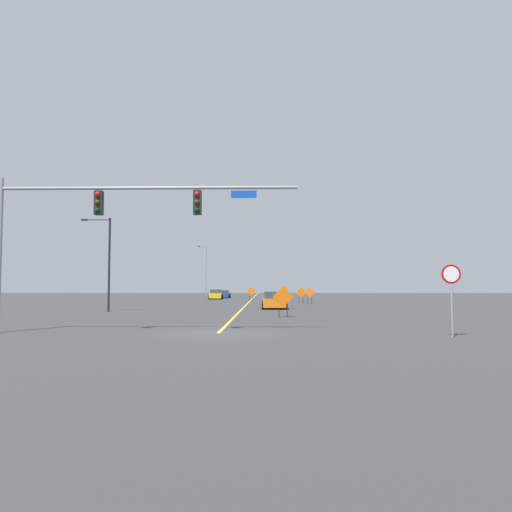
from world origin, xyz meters
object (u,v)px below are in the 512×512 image
Objects in this scene: traffic_signal_assembly at (101,215)px; construction_sign_median_near at (310,293)px; car_orange_mid at (274,301)px; car_blue_near at (224,294)px; street_lamp_far_left at (206,268)px; construction_sign_right_shoulder at (283,298)px; car_yellow_passing at (216,295)px; street_lamp_near_left at (107,259)px; construction_sign_left_shoulder at (284,290)px; stop_sign at (451,286)px; construction_sign_right_lane at (251,292)px; construction_sign_median_far at (301,293)px.

traffic_signal_assembly is 7.16× the size of construction_sign_median_near.
car_orange_mid is 36.11m from car_blue_near.
construction_sign_right_shoulder is at bearing -78.77° from street_lamp_far_left.
car_blue_near is 6.70m from car_yellow_passing.
traffic_signal_assembly is 17.32m from street_lamp_near_left.
construction_sign_left_shoulder reaches higher than construction_sign_median_near.
traffic_signal_assembly is 2.99× the size of car_blue_near.
stop_sign is 53.92m from car_yellow_passing.
construction_sign_median_near is (16.44, -43.67, -4.14)m from street_lamp_far_left.
construction_sign_right_lane is at bearing 114.99° from construction_sign_median_near.
car_orange_mid is at bearing -103.85° from construction_sign_median_far.
stop_sign is 0.39× the size of street_lamp_near_left.
traffic_signal_assembly is at bearing -72.89° from street_lamp_near_left.
construction_sign_right_lane reaches higher than car_orange_mid.
street_lamp_near_left is 1.62× the size of car_orange_mid.
traffic_signal_assembly is at bearing 174.15° from stop_sign.
stop_sign is at bearing -5.85° from traffic_signal_assembly.
construction_sign_left_shoulder is (9.73, 50.64, -3.80)m from traffic_signal_assembly.
traffic_signal_assembly reaches higher than construction_sign_median_far.
construction_sign_right_shoulder is 47.43m from car_blue_near.
stop_sign is at bearing -76.59° from car_blue_near.
construction_sign_right_shoulder is 0.44× the size of car_orange_mid.
construction_sign_median_far is (2.90, 24.61, -0.09)m from construction_sign_right_shoulder.
car_blue_near is at bearing 89.55° from traffic_signal_assembly.
stop_sign reaches higher than car_blue_near.
construction_sign_median_near is (-2.63, 32.92, -0.86)m from stop_sign.
construction_sign_median_near is 15.68m from construction_sign_right_lane.
construction_sign_left_shoulder is (-4.68, 52.12, -0.74)m from stop_sign.
traffic_signal_assembly reaches higher than car_blue_near.
car_yellow_passing is (4.97, 33.91, -3.41)m from street_lamp_near_left.
traffic_signal_assembly is 50.63m from car_yellow_passing.
street_lamp_near_left is at bearing 107.11° from traffic_signal_assembly.
construction_sign_left_shoulder is (1.52, 40.32, 0.05)m from construction_sign_right_shoulder.
car_orange_mid is at bearing -112.04° from construction_sign_median_near.
construction_sign_left_shoulder reaches higher than car_blue_near.
car_orange_mid is (-6.55, 23.25, -1.31)m from stop_sign.
car_blue_near is at bearing 99.42° from construction_sign_right_shoulder.
construction_sign_median_far is (-0.67, 3.48, -0.03)m from construction_sign_median_near.
construction_sign_median_far is 13.56m from car_orange_mid.
construction_sign_right_shoulder is (-6.20, 11.79, -0.79)m from stop_sign.
car_orange_mid is at bearing -83.53° from construction_sign_right_lane.
street_lamp_near_left reaches higher than car_yellow_passing.
car_blue_near is at bearing 113.83° from construction_sign_median_near.
construction_sign_right_shoulder reaches higher than car_orange_mid.
traffic_signal_assembly reaches higher than car_orange_mid.
construction_sign_right_shoulder reaches higher than car_blue_near.
stop_sign is at bearing -78.89° from construction_sign_right_lane.
car_orange_mid is (-3.92, -9.67, -0.45)m from construction_sign_median_near.
street_lamp_far_left is at bearing 89.58° from street_lamp_near_left.
traffic_signal_assembly is at bearing -109.86° from car_orange_mid.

